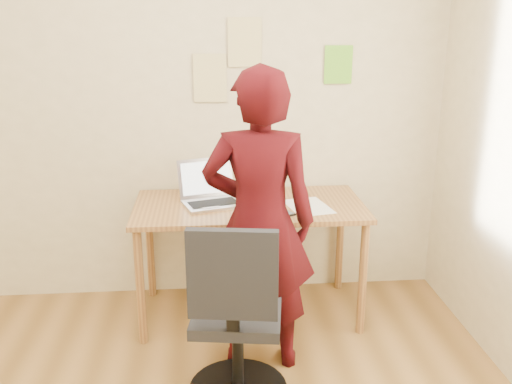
{
  "coord_description": "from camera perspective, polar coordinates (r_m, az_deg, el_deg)",
  "views": [
    {
      "loc": [
        0.2,
        -1.92,
        1.84
      ],
      "look_at": [
        0.44,
        0.95,
        0.95
      ],
      "focal_mm": 40.0,
      "sensor_mm": 36.0,
      "label": 1
    }
  ],
  "objects": [
    {
      "name": "room",
      "position": [
        1.99,
        -10.47,
        2.61
      ],
      "size": [
        3.58,
        3.58,
        2.78
      ],
      "color": "brown",
      "rests_on": "ground"
    },
    {
      "name": "desk",
      "position": [
        3.52,
        -0.67,
        -2.56
      ],
      "size": [
        1.4,
        0.7,
        0.74
      ],
      "color": "olive",
      "rests_on": "ground"
    },
    {
      "name": "laptop",
      "position": [
        3.51,
        -4.54,
        -0.22
      ],
      "size": [
        0.43,
        0.4,
        0.25
      ],
      "rotation": [
        0.0,
        0.0,
        0.3
      ],
      "color": "silver",
      "rests_on": "desk"
    },
    {
      "name": "paper_sheet",
      "position": [
        3.46,
        5.25,
        -1.44
      ],
      "size": [
        0.29,
        0.37,
        0.0
      ],
      "primitive_type": "cube",
      "rotation": [
        0.0,
        0.0,
        0.21
      ],
      "color": "white",
      "rests_on": "desk"
    },
    {
      "name": "phone",
      "position": [
        3.33,
        2.94,
        -2.06
      ],
      "size": [
        0.12,
        0.14,
        0.01
      ],
      "rotation": [
        0.0,
        0.0,
        0.49
      ],
      "color": "black",
      "rests_on": "desk"
    },
    {
      "name": "wall_note_left",
      "position": [
        3.68,
        -4.63,
        11.29
      ],
      "size": [
        0.21,
        0.0,
        0.3
      ],
      "primitive_type": "cube",
      "color": "#D3C17E",
      "rests_on": "room"
    },
    {
      "name": "wall_note_mid",
      "position": [
        3.67,
        -1.14,
        14.75
      ],
      "size": [
        0.21,
        0.0,
        0.3
      ],
      "primitive_type": "cube",
      "color": "#D3C17E",
      "rests_on": "room"
    },
    {
      "name": "wall_note_right",
      "position": [
        3.76,
        8.23,
        12.49
      ],
      "size": [
        0.18,
        0.0,
        0.24
      ],
      "primitive_type": "cube",
      "color": "#6AC02B",
      "rests_on": "room"
    },
    {
      "name": "office_chair",
      "position": [
        2.82,
        -1.99,
        -13.31
      ],
      "size": [
        0.5,
        0.5,
        0.96
      ],
      "rotation": [
        0.0,
        0.0,
        -0.15
      ],
      "color": "black",
      "rests_on": "ground"
    },
    {
      "name": "person",
      "position": [
        2.97,
        0.32,
        -3.03
      ],
      "size": [
        0.64,
        0.47,
        1.63
      ],
      "primitive_type": "imported",
      "rotation": [
        0.0,
        0.0,
        3.0
      ],
      "color": "#35070A",
      "rests_on": "ground"
    }
  ]
}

